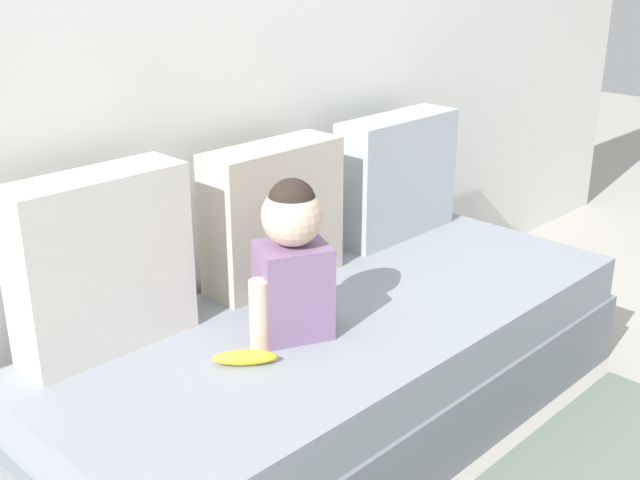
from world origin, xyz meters
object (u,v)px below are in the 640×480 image
couch (344,368)px  throw_pillow_center (273,215)px  banana (245,358)px  throw_pillow_left (102,263)px  throw_pillow_right (396,176)px  toddler (294,259)px

couch → throw_pillow_center: throw_pillow_center is taller
throw_pillow_center → banana: 0.58m
couch → throw_pillow_left: bearing=153.1°
throw_pillow_right → toddler: bearing=-159.1°
couch → throw_pillow_left: size_ratio=4.07×
throw_pillow_left → toddler: bearing=-38.2°
toddler → banana: toddler is taller
throw_pillow_left → throw_pillow_right: 1.21m
couch → toddler: toddler is taller
toddler → throw_pillow_center: bearing=55.9°
couch → throw_pillow_left: 0.81m
throw_pillow_left → toddler: (0.40, -0.31, -0.01)m
toddler → throw_pillow_right: bearing=20.9°
throw_pillow_right → toddler: 0.88m
throw_pillow_center → throw_pillow_right: bearing=0.0°
throw_pillow_center → banana: size_ratio=2.76×
couch → throw_pillow_right: (0.61, 0.31, 0.42)m
throw_pillow_left → banana: (0.19, -0.35, -0.22)m
throw_pillow_left → banana: size_ratio=2.83×
throw_pillow_left → toddler: 0.50m
couch → throw_pillow_center: 0.52m
throw_pillow_center → toddler: (-0.21, -0.31, 0.00)m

